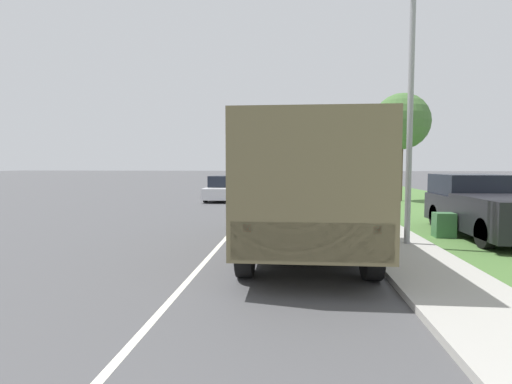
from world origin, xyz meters
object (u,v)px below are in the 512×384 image
at_px(military_truck, 304,182).
at_px(pickup_truck, 487,207).
at_px(car_nearest_ahead, 224,189).
at_px(lamp_post, 402,75).
at_px(car_second_ahead, 287,179).

distance_m(military_truck, pickup_truck, 6.03).
relative_size(car_nearest_ahead, lamp_post, 0.62).
xyz_separation_m(car_second_ahead, lamp_post, (3.08, -27.37, 3.52)).
height_order(military_truck, lamp_post, lamp_post).
height_order(military_truck, car_second_ahead, military_truck).
distance_m(car_nearest_ahead, lamp_post, 14.84).
bearing_deg(car_nearest_ahead, military_truck, -72.56).
height_order(military_truck, pickup_truck, military_truck).
xyz_separation_m(military_truck, pickup_truck, (5.39, 2.59, -0.83)).
relative_size(military_truck, lamp_post, 1.05).
relative_size(pickup_truck, lamp_post, 0.72).
xyz_separation_m(military_truck, lamp_post, (2.39, 0.67, 2.59)).
relative_size(car_second_ahead, lamp_post, 0.62).
relative_size(car_nearest_ahead, pickup_truck, 0.85).
bearing_deg(lamp_post, military_truck, -164.32).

